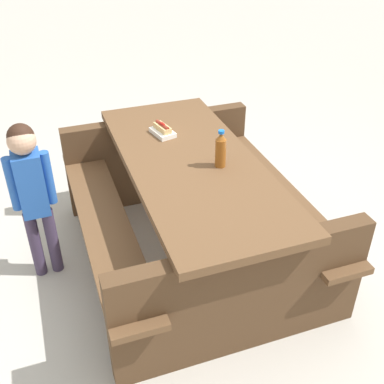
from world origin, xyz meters
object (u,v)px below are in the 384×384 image
at_px(hotdog_tray, 163,130).
at_px(child_in_coat, 31,184).
at_px(picnic_table, 192,203).
at_px(soda_bottle, 221,150).

xyz_separation_m(hotdog_tray, child_in_coat, (-0.34, 0.82, -0.11)).
bearing_deg(hotdog_tray, picnic_table, -161.32).
height_order(picnic_table, child_in_coat, child_in_coat).
distance_m(soda_bottle, hotdog_tray, 0.55).
distance_m(picnic_table, child_in_coat, 0.97).
relative_size(hotdog_tray, child_in_coat, 0.20).
distance_m(picnic_table, soda_bottle, 0.45).
distance_m(hotdog_tray, child_in_coat, 0.90).
relative_size(picnic_table, hotdog_tray, 9.61).
relative_size(picnic_table, child_in_coat, 1.91).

